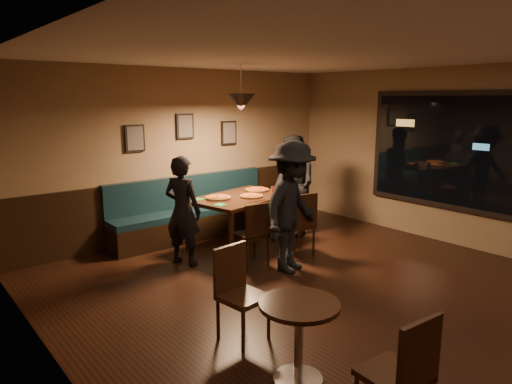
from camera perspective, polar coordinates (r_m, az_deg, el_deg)
floor at (r=5.64m, az=10.68°, el=-12.85°), size 7.00×7.00×0.00m
ceiling at (r=5.17m, az=11.88°, el=16.75°), size 7.00×7.00×0.00m
wall_back at (r=7.89m, az=-8.81°, el=4.79°), size 6.00×0.00×6.00m
wall_left at (r=3.51m, az=-21.75°, el=-4.32°), size 0.00×7.00×7.00m
wall_right at (r=7.76m, az=25.51°, el=3.69°), size 0.00×7.00×7.00m
wainscot at (r=8.02m, az=-8.51°, el=-1.63°), size 5.88×0.06×1.00m
booth_bench at (r=7.79m, az=-7.48°, el=-1.98°), size 3.00×0.60×1.00m
window_frame at (r=7.94m, az=22.19°, el=4.84°), size 0.06×2.56×1.86m
window_glass at (r=7.91m, az=22.09°, el=4.83°), size 0.00×2.40×2.40m
picture_left at (r=7.42m, az=-14.78°, el=6.45°), size 0.32×0.04×0.42m
picture_center at (r=7.83m, az=-8.80°, el=8.04°), size 0.32×0.04×0.42m
picture_right at (r=8.33m, az=-3.40°, el=7.33°), size 0.32×0.04×0.42m
pendant_lamp at (r=6.93m, az=-1.87°, el=11.05°), size 0.44×0.44×0.25m
dining_table at (r=7.19m, az=-1.78°, el=-3.76°), size 1.70×1.27×0.83m
chair_near_left at (r=6.48m, az=-0.61°, el=-5.10°), size 0.44×0.44×0.91m
chair_near_right at (r=6.88m, az=5.08°, el=-3.91°), size 0.50×0.50×0.96m
diner_left at (r=6.49m, az=-9.06°, el=-2.30°), size 0.57×0.67×1.55m
diner_right at (r=7.83m, az=4.67°, el=0.80°), size 0.80×0.94×1.71m
diner_front at (r=6.16m, az=4.46°, el=-1.87°), size 1.30×1.01×1.77m
pizza_a at (r=6.92m, az=-4.68°, el=-0.68°), size 0.43×0.43×0.04m
pizza_b at (r=7.02m, az=-0.57°, el=-0.49°), size 0.36×0.36×0.04m
pizza_c at (r=7.49m, az=0.10°, el=0.30°), size 0.44×0.44×0.04m
soda_glass at (r=7.20m, az=3.42°, el=0.21°), size 0.07×0.07×0.14m
tabasco_bottle at (r=7.38m, az=2.01°, el=0.38°), size 0.03×0.03×0.11m
napkin_a at (r=6.91m, az=-7.15°, el=-0.90°), size 0.17×0.17×0.01m
napkin_b at (r=6.53m, az=-4.48°, el=-1.57°), size 0.19×0.19×0.01m
cutlery_set at (r=6.73m, az=0.07°, el=-1.17°), size 0.21×0.03×0.00m
cafe_table at (r=3.98m, az=5.29°, el=-18.03°), size 0.71×0.71×0.70m
cafe_chair_far at (r=4.52m, az=-1.59°, el=-12.63°), size 0.45×0.45×0.92m
cafe_chair_near at (r=3.53m, az=16.72°, el=-20.60°), size 0.44×0.44×0.93m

